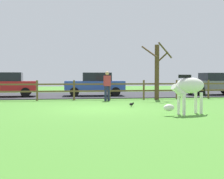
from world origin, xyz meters
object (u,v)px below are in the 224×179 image
(parked_car_grey, at_px, (214,84))
(visitor_near_fence, at_px, (107,84))
(bare_tree, at_px, (157,70))
(zebra, at_px, (188,88))
(parked_car_red, at_px, (5,84))
(parked_car_blue, at_px, (95,84))
(crow_on_grass, at_px, (132,104))

(parked_car_grey, xyz_separation_m, visitor_near_fence, (-8.27, -3.58, 0.06))
(bare_tree, height_order, parked_car_grey, bare_tree)
(zebra, relative_size, parked_car_red, 0.46)
(bare_tree, distance_m, parked_car_blue, 4.82)
(crow_on_grass, xyz_separation_m, parked_car_red, (-6.63, 7.47, 0.72))
(bare_tree, relative_size, parked_car_red, 0.81)
(parked_car_red, height_order, visitor_near_fence, visitor_near_fence)
(zebra, xyz_separation_m, visitor_near_fence, (-1.92, 6.54, -0.02))
(parked_car_red, bearing_deg, visitor_near_fence, -32.40)
(bare_tree, relative_size, zebra, 1.75)
(bare_tree, xyz_separation_m, parked_car_blue, (-3.27, 3.43, -0.90))
(visitor_near_fence, bearing_deg, parked_car_grey, 23.39)
(crow_on_grass, distance_m, parked_car_red, 10.01)
(zebra, distance_m, parked_car_red, 13.12)
(parked_car_blue, relative_size, visitor_near_fence, 2.48)
(bare_tree, height_order, parked_car_blue, bare_tree)
(parked_car_red, bearing_deg, zebra, -52.43)
(parked_car_red, bearing_deg, parked_car_blue, 0.04)
(parked_car_blue, bearing_deg, parked_car_grey, -1.95)
(crow_on_grass, relative_size, visitor_near_fence, 0.13)
(parked_car_blue, bearing_deg, zebra, -78.25)
(bare_tree, distance_m, parked_car_grey, 6.18)
(bare_tree, distance_m, crow_on_grass, 5.02)
(parked_car_blue, relative_size, parked_car_red, 1.00)
(bare_tree, xyz_separation_m, crow_on_grass, (-2.48, -4.05, -1.62))
(zebra, relative_size, visitor_near_fence, 1.14)
(parked_car_blue, distance_m, parked_car_red, 5.84)
(crow_on_grass, bearing_deg, parked_car_grey, 42.93)
(crow_on_grass, xyz_separation_m, parked_car_blue, (-0.79, 7.47, 0.72))
(bare_tree, bearing_deg, crow_on_grass, -121.51)
(zebra, bearing_deg, parked_car_grey, 57.88)
(crow_on_grass, distance_m, parked_car_grey, 10.58)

